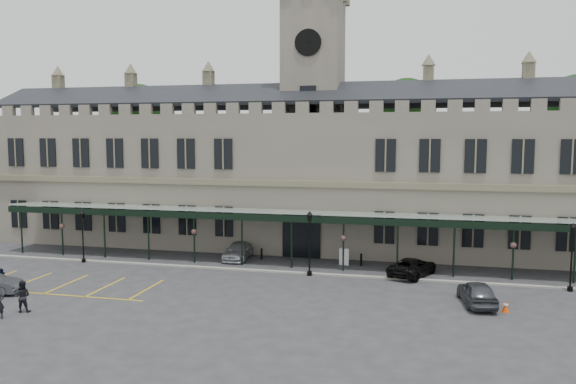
% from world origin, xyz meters
% --- Properties ---
extents(ground, '(140.00, 140.00, 0.00)m').
position_xyz_m(ground, '(0.00, 0.00, 0.00)').
color(ground, '#2C2C2F').
extents(station_building, '(60.00, 10.36, 17.30)m').
position_xyz_m(station_building, '(0.00, 15.91, 6.47)').
color(station_building, '#696357').
rests_on(station_building, ground).
extents(clock_tower, '(5.60, 5.60, 24.80)m').
position_xyz_m(clock_tower, '(0.00, 16.00, 13.11)').
color(clock_tower, '#696357').
rests_on(clock_tower, ground).
extents(canopy, '(50.00, 4.10, 4.30)m').
position_xyz_m(canopy, '(0.00, 7.46, 2.40)').
color(canopy, '#8C9E93').
rests_on(canopy, ground).
extents(kerb, '(60.00, 0.40, 0.12)m').
position_xyz_m(kerb, '(0.00, 5.50, 0.06)').
color(kerb, gray).
rests_on(kerb, ground).
extents(parking_markings, '(16.00, 6.00, 0.01)m').
position_xyz_m(parking_markings, '(-14.00, -1.50, 0.00)').
color(parking_markings, gold).
rests_on(parking_markings, ground).
extents(tree_behind_left, '(6.00, 6.00, 16.00)m').
position_xyz_m(tree_behind_left, '(-22.00, 25.00, 12.81)').
color(tree_behind_left, '#332314').
rests_on(tree_behind_left, ground).
extents(tree_behind_mid, '(6.00, 6.00, 16.00)m').
position_xyz_m(tree_behind_mid, '(8.00, 25.00, 12.81)').
color(tree_behind_mid, '#332314').
rests_on(tree_behind_mid, ground).
extents(lamp_post_left, '(0.40, 0.40, 4.23)m').
position_xyz_m(lamp_post_left, '(-16.72, 5.20, 2.51)').
color(lamp_post_left, black).
rests_on(lamp_post_left, ground).
extents(lamp_post_mid, '(0.45, 0.45, 4.76)m').
position_xyz_m(lamp_post_mid, '(1.80, 5.16, 2.82)').
color(lamp_post_mid, black).
rests_on(lamp_post_mid, ground).
extents(lamp_post_right, '(0.43, 0.43, 4.55)m').
position_xyz_m(lamp_post_right, '(19.24, 5.02, 2.70)').
color(lamp_post_right, black).
rests_on(lamp_post_right, ground).
extents(traffic_cone, '(0.41, 0.41, 0.66)m').
position_xyz_m(traffic_cone, '(14.49, -0.56, 0.32)').
color(traffic_cone, '#FB4C07').
rests_on(traffic_cone, ground).
extents(sign_board, '(0.77, 0.18, 1.32)m').
position_xyz_m(sign_board, '(3.82, 9.01, 0.64)').
color(sign_board, black).
rests_on(sign_board, ground).
extents(bollard_left, '(0.16, 0.16, 0.92)m').
position_xyz_m(bollard_left, '(-3.06, 9.51, 0.46)').
color(bollard_left, black).
rests_on(bollard_left, ground).
extents(bollard_right, '(0.17, 0.17, 0.97)m').
position_xyz_m(bollard_right, '(5.17, 9.06, 0.49)').
color(bollard_right, black).
rests_on(bollard_right, ground).
extents(car_taxi, '(2.19, 4.71, 1.33)m').
position_xyz_m(car_taxi, '(-5.00, 9.28, 0.67)').
color(car_taxi, '#999BA0').
rests_on(car_taxi, ground).
extents(car_van, '(3.86, 5.22, 1.32)m').
position_xyz_m(car_van, '(9.12, 6.83, 0.66)').
color(car_van, black).
rests_on(car_van, ground).
extents(car_right_a, '(2.32, 4.53, 1.48)m').
position_xyz_m(car_right_a, '(13.00, 0.54, 0.74)').
color(car_right_a, '#3A3D42').
rests_on(car_right_a, ground).
extents(person_b, '(1.07, 0.95, 1.84)m').
position_xyz_m(person_b, '(-12.74, -6.94, 0.92)').
color(person_b, black).
rests_on(person_b, ground).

